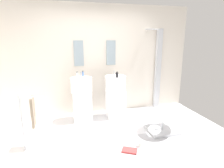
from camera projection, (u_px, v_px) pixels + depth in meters
ground_plane at (111, 145)px, 3.32m from camera, size 4.80×3.60×0.04m
rear_partition at (95, 60)px, 4.57m from camera, size 4.80×0.10×2.60m
pedestal_sink_left at (82, 98)px, 4.19m from camera, size 0.46×0.46×1.08m
pedestal_sink_right at (115, 95)px, 4.37m from camera, size 0.46×0.46×1.08m
vanity_mirror_left at (79, 53)px, 4.37m from camera, size 0.22×0.03×0.58m
vanity_mirror_right at (111, 53)px, 4.55m from camera, size 0.22×0.03×0.58m
shower_column at (157, 67)px, 4.89m from camera, size 0.49×0.24×2.05m
lounge_chair at (163, 115)px, 3.68m from camera, size 1.10×1.10×0.65m
towel_rack at (31, 113)px, 3.04m from camera, size 0.37×0.22×0.95m
area_rug at (142, 147)px, 3.20m from camera, size 1.12×0.87×0.01m
magazine_red at (130, 150)px, 3.08m from camera, size 0.29×0.26×0.03m
coffee_mug at (140, 144)px, 3.22m from camera, size 0.08×0.08×0.08m
soap_bottle_blue at (83, 74)px, 4.20m from camera, size 0.04×0.04×0.13m
soap_bottle_black at (117, 75)px, 4.10m from camera, size 0.06×0.06×0.12m
soap_bottle_white at (77, 76)px, 3.93m from camera, size 0.04×0.04×0.16m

